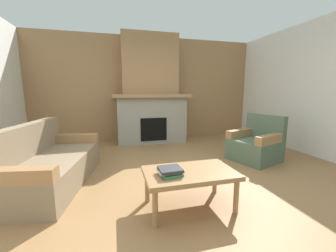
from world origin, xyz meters
The scene contains 7 objects.
ground centered at (0.00, 0.00, 0.00)m, with size 9.00×9.00×0.00m, color olive.
wall_back_wood_panel centered at (0.00, 3.00, 1.35)m, with size 6.00×0.12×2.70m, color #997047.
fireplace centered at (0.00, 2.62, 1.16)m, with size 1.90×0.82×2.70m.
couch centered at (-1.84, 0.44, 0.29)m, with size 1.14×1.92×0.85m.
armchair centered at (1.66, 0.61, 0.29)m, with size 0.96×0.96×0.85m.
coffee_table centered at (-0.15, -0.60, 0.38)m, with size 1.00×0.60×0.43m.
book_stack_near_edge centered at (-0.38, -0.65, 0.47)m, with size 0.27×0.24×0.08m.
Camera 1 is at (-0.93, -2.63, 1.30)m, focal length 22.04 mm.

